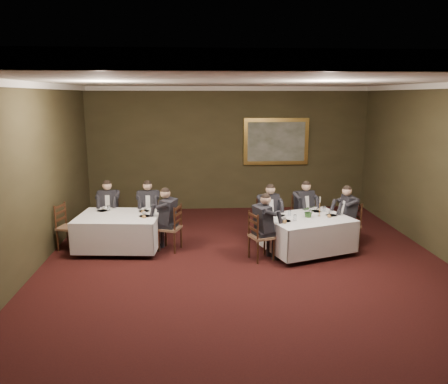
{
  "coord_description": "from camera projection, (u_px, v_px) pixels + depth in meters",
  "views": [
    {
      "loc": [
        -0.96,
        -7.44,
        3.25
      ],
      "look_at": [
        -0.33,
        2.02,
        1.15
      ],
      "focal_mm": 35.0,
      "sensor_mm": 36.0,
      "label": 1
    }
  ],
  "objects": [
    {
      "name": "diner_sec_backright",
      "position": [
        149.0,
        216.0,
        10.16
      ],
      "size": [
        0.43,
        0.5,
        1.35
      ],
      "rotation": [
        0.0,
        0.0,
        3.19
      ],
      "color": "black",
      "rests_on": "chair_sec_backright"
    },
    {
      "name": "table_second",
      "position": [
        119.0,
        229.0,
        9.33
      ],
      "size": [
        1.84,
        1.47,
        0.67
      ],
      "rotation": [
        0.0,
        0.0,
        -0.09
      ],
      "color": "black",
      "rests_on": "ground"
    },
    {
      "name": "diner_main_backright",
      "position": [
        303.0,
        216.0,
        10.1
      ],
      "size": [
        0.53,
        0.58,
        1.35
      ],
      "rotation": [
        0.0,
        0.0,
        3.45
      ],
      "color": "black",
      "rests_on": "chair_main_backright"
    },
    {
      "name": "chair_main_backright",
      "position": [
        302.0,
        226.0,
        10.16
      ],
      "size": [
        0.55,
        0.54,
        1.0
      ],
      "rotation": [
        0.0,
        0.0,
        3.45
      ],
      "color": "brown",
      "rests_on": "ground"
    },
    {
      "name": "ceiling",
      "position": [
        252.0,
        80.0,
        7.26
      ],
      "size": [
        8.0,
        10.0,
        0.1
      ],
      "primitive_type": "cube",
      "color": "silver",
      "rests_on": "back_wall"
    },
    {
      "name": "chair_sec_endright",
      "position": [
        171.0,
        237.0,
        9.34
      ],
      "size": [
        0.54,
        0.55,
        1.0
      ],
      "rotation": [
        0.0,
        0.0,
        1.23
      ],
      "color": "brown",
      "rests_on": "ground"
    },
    {
      "name": "place_setting_table_main",
      "position": [
        282.0,
        214.0,
        9.27
      ],
      "size": [
        0.33,
        0.31,
        0.14
      ],
      "color": "white",
      "rests_on": "table_main"
    },
    {
      "name": "diner_main_endleft",
      "position": [
        261.0,
        235.0,
        8.75
      ],
      "size": [
        0.59,
        0.54,
        1.35
      ],
      "rotation": [
        0.0,
        0.0,
        -1.22
      ],
      "color": "black",
      "rests_on": "chair_main_endleft"
    },
    {
      "name": "chair_main_backleft",
      "position": [
        268.0,
        230.0,
        9.82
      ],
      "size": [
        0.55,
        0.53,
        1.0
      ],
      "rotation": [
        0.0,
        0.0,
        3.44
      ],
      "color": "brown",
      "rests_on": "ground"
    },
    {
      "name": "candlestick",
      "position": [
        320.0,
        209.0,
        9.17
      ],
      "size": [
        0.06,
        0.06,
        0.44
      ],
      "color": "#BC8239",
      "rests_on": "table_main"
    },
    {
      "name": "left_wall",
      "position": [
        16.0,
        186.0,
        7.38
      ],
      "size": [
        0.1,
        10.0,
        3.5
      ],
      "primitive_type": "cube",
      "color": "#342E1A",
      "rests_on": "ground"
    },
    {
      "name": "ground",
      "position": [
        249.0,
        276.0,
        8.01
      ],
      "size": [
        10.0,
        10.0,
        0.0
      ],
      "primitive_type": "plane",
      "color": "black",
      "rests_on": "ground"
    },
    {
      "name": "chair_sec_endleft",
      "position": [
        70.0,
        236.0,
        9.4
      ],
      "size": [
        0.53,
        0.54,
        1.0
      ],
      "rotation": [
        0.0,
        0.0,
        -1.85
      ],
      "color": "brown",
      "rests_on": "ground"
    },
    {
      "name": "chair_sec_backright",
      "position": [
        149.0,
        225.0,
        10.22
      ],
      "size": [
        0.46,
        0.44,
        1.0
      ],
      "rotation": [
        0.0,
        0.0,
        3.19
      ],
      "color": "brown",
      "rests_on": "ground"
    },
    {
      "name": "diner_sec_backleft",
      "position": [
        109.0,
        215.0,
        10.19
      ],
      "size": [
        0.43,
        0.49,
        1.35
      ],
      "rotation": [
        0.0,
        0.0,
        3.16
      ],
      "color": "black",
      "rests_on": "chair_sec_backleft"
    },
    {
      "name": "place_setting_table_second",
      "position": [
        105.0,
        209.0,
        9.65
      ],
      "size": [
        0.33,
        0.31,
        0.14
      ],
      "color": "white",
      "rests_on": "table_second"
    },
    {
      "name": "chair_main_endleft",
      "position": [
        261.0,
        246.0,
        8.79
      ],
      "size": [
        0.55,
        0.56,
        1.0
      ],
      "rotation": [
        0.0,
        0.0,
        -1.22
      ],
      "color": "brown",
      "rests_on": "ground"
    },
    {
      "name": "back_wall",
      "position": [
        229.0,
        149.0,
        12.51
      ],
      "size": [
        8.0,
        0.1,
        3.5
      ],
      "primitive_type": "cube",
      "color": "#342E1A",
      "rests_on": "ground"
    },
    {
      "name": "centerpiece",
      "position": [
        309.0,
        211.0,
        9.09
      ],
      "size": [
        0.26,
        0.23,
        0.27
      ],
      "primitive_type": "imported",
      "rotation": [
        0.0,
        0.0,
        -0.08
      ],
      "color": "#2D5926",
      "rests_on": "table_main"
    },
    {
      "name": "front_wall",
      "position": [
        349.0,
        338.0,
        2.76
      ],
      "size": [
        8.0,
        0.1,
        3.5
      ],
      "primitive_type": "cube",
      "color": "#342E1A",
      "rests_on": "ground"
    },
    {
      "name": "painting",
      "position": [
        276.0,
        142.0,
        12.49
      ],
      "size": [
        1.86,
        0.09,
        1.33
      ],
      "color": "#E2BF52",
      "rests_on": "back_wall"
    },
    {
      "name": "chair_main_endright",
      "position": [
        348.0,
        233.0,
        9.6
      ],
      "size": [
        0.45,
        0.47,
        1.0
      ],
      "rotation": [
        0.0,
        0.0,
        1.65
      ],
      "color": "brown",
      "rests_on": "ground"
    },
    {
      "name": "diner_sec_endright",
      "position": [
        170.0,
        227.0,
        9.29
      ],
      "size": [
        0.59,
        0.54,
        1.35
      ],
      "rotation": [
        0.0,
        0.0,
        1.23
      ],
      "color": "black",
      "rests_on": "chair_sec_endright"
    },
    {
      "name": "table_main",
      "position": [
        307.0,
        232.0,
        9.16
      ],
      "size": [
        2.04,
        1.79,
        0.67
      ],
      "rotation": [
        0.0,
        0.0,
        0.33
      ],
      "color": "black",
      "rests_on": "ground"
    },
    {
      "name": "chair_sec_backleft",
      "position": [
        110.0,
        225.0,
        10.25
      ],
      "size": [
        0.45,
        0.43,
        1.0
      ],
      "rotation": [
        0.0,
        0.0,
        3.16
      ],
      "color": "brown",
      "rests_on": "ground"
    },
    {
      "name": "crown_molding",
      "position": [
        252.0,
        84.0,
        7.27
      ],
      "size": [
        8.0,
        10.0,
        0.12
      ],
      "color": "white",
      "rests_on": "back_wall"
    },
    {
      "name": "diner_main_endright",
      "position": [
        349.0,
        223.0,
        9.55
      ],
      "size": [
        0.51,
        0.44,
        1.35
      ],
      "rotation": [
        0.0,
        0.0,
        1.65
      ],
      "color": "black",
      "rests_on": "chair_main_endright"
    },
    {
      "name": "diner_main_backleft",
      "position": [
        268.0,
        221.0,
        9.76
      ],
      "size": [
        0.52,
        0.58,
        1.35
      ],
      "rotation": [
        0.0,
        0.0,
        3.44
      ],
      "color": "black",
      "rests_on": "chair_main_backleft"
    }
  ]
}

